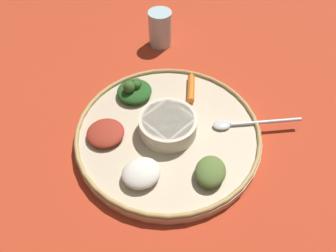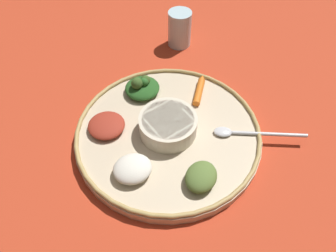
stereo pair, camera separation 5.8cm
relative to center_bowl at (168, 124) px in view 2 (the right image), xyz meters
name	(u,v)px [view 2 (the right image)]	position (x,y,z in m)	size (l,w,h in m)	color
ground_plane	(168,137)	(0.00, 0.00, -0.04)	(2.40, 2.40, 0.00)	#B7381E
platter	(168,134)	(0.00, 0.00, -0.03)	(0.35, 0.35, 0.02)	#C6B293
platter_rim	(168,130)	(0.00, 0.00, -0.02)	(0.35, 0.35, 0.01)	tan
center_bowl	(168,124)	(0.00, 0.00, 0.00)	(0.11, 0.11, 0.04)	beige
spoon	(245,133)	(0.14, -0.04, -0.02)	(0.17, 0.06, 0.01)	silver
greens_pile	(142,87)	(-0.03, 0.11, -0.01)	(0.10, 0.10, 0.04)	#23511E
carrot_near_spoon	(200,89)	(0.09, 0.09, -0.01)	(0.05, 0.08, 0.01)	orange
mound_rice_white	(132,169)	(-0.08, -0.07, -0.01)	(0.07, 0.06, 0.03)	silver
mound_beet	(106,125)	(-0.11, 0.03, -0.01)	(0.07, 0.07, 0.02)	maroon
mound_collards	(201,177)	(0.03, -0.12, -0.01)	(0.06, 0.05, 0.03)	#567033
drinking_glass	(179,31)	(0.10, 0.28, 0.00)	(0.06, 0.06, 0.09)	silver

